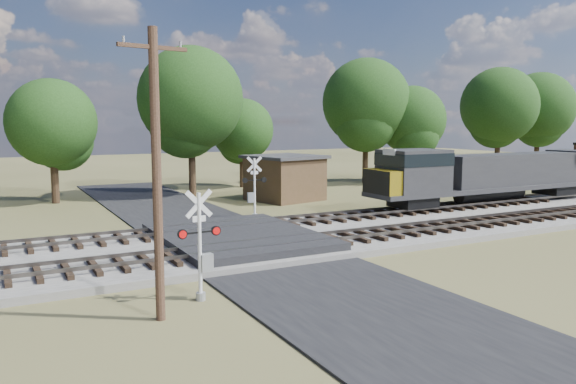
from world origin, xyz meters
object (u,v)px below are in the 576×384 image
crossing_signal_near (202,255)px  crossing_signal_far (253,193)px  utility_pole (157,169)px  equipment_shed (285,177)px

crossing_signal_near → crossing_signal_far: size_ratio=0.98×
crossing_signal_near → utility_pole: utility_pole is taller
crossing_signal_far → utility_pole: bearing=66.5°
crossing_signal_near → equipment_shed: bearing=53.2°
crossing_signal_far → equipment_shed: crossing_signal_far is taller
crossing_signal_near → crossing_signal_far: bearing=56.7°
equipment_shed → utility_pole: bearing=-138.8°
crossing_signal_far → utility_pole: size_ratio=0.45×
crossing_signal_near → crossing_signal_far: crossing_signal_far is taller
crossing_signal_far → crossing_signal_near: bearing=69.4°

